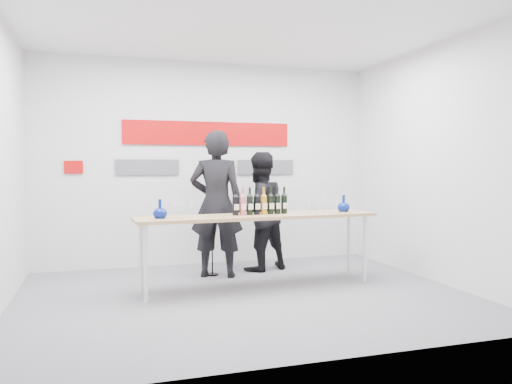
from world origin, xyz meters
TOP-DOWN VIEW (x-y plane):
  - ground at (0.00, 0.00)m, footprint 5.00×5.00m
  - back_wall at (0.00, 2.00)m, footprint 5.00×0.04m
  - signage at (-0.06, 1.97)m, footprint 3.38×0.02m
  - tasting_table at (0.26, 0.33)m, footprint 2.97×0.76m
  - wine_bottles at (0.30, 0.37)m, footprint 0.71×0.12m
  - decanter_left at (-0.91, 0.27)m, footprint 0.16×0.16m
  - decanter_right at (1.44, 0.41)m, footprint 0.16×0.16m
  - glasses_left at (-0.70, 0.26)m, footprint 0.27×0.23m
  - glasses_right at (1.08, 0.37)m, footprint 0.47×0.24m
  - presenter_left at (-0.09, 1.06)m, footprint 0.82×0.68m
  - presenter_right at (0.58, 1.29)m, footprint 0.96×0.85m
  - mic_stand at (-0.13, 1.15)m, footprint 0.16×0.16m

SIDE VIEW (x-z plane):
  - ground at x=0.00m, z-range 0.00..0.00m
  - mic_stand at x=-0.13m, z-range -0.27..1.10m
  - tasting_table at x=0.26m, z-range 0.37..1.26m
  - presenter_right at x=0.58m, z-range 0.00..1.66m
  - presenter_left at x=-0.09m, z-range 0.00..1.93m
  - glasses_right at x=1.08m, z-range 0.88..1.07m
  - glasses_left at x=-0.70m, z-range 0.88..1.07m
  - decanter_left at x=-0.91m, z-range 0.88..1.10m
  - decanter_right at x=1.44m, z-range 0.88..1.10m
  - wine_bottles at x=0.30m, z-range 0.88..1.21m
  - back_wall at x=0.00m, z-range 0.00..3.00m
  - signage at x=-0.06m, z-range 1.41..2.20m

